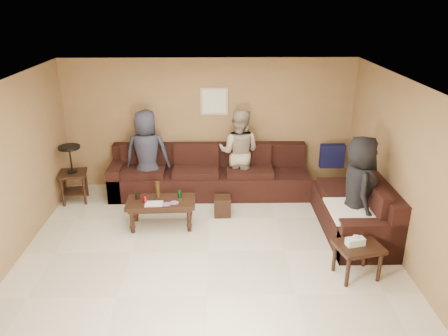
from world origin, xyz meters
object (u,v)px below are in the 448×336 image
(coffee_table, at_px, (161,204))
(waste_bin, at_px, (222,206))
(person_left, at_px, (147,154))
(sectional_sofa, at_px, (255,189))
(side_table_right, at_px, (358,249))
(end_table_left, at_px, (73,173))
(person_right, at_px, (358,190))
(person_middle, at_px, (239,152))

(coffee_table, height_order, waste_bin, coffee_table)
(coffee_table, xyz_separation_m, person_left, (-0.36, 1.17, 0.44))
(sectional_sofa, relative_size, side_table_right, 6.88)
(end_table_left, relative_size, waste_bin, 3.17)
(sectional_sofa, bearing_deg, coffee_table, -155.87)
(side_table_right, xyz_separation_m, waste_bin, (-1.77, 1.80, -0.25))
(sectional_sofa, relative_size, person_right, 2.78)
(end_table_left, distance_m, side_table_right, 5.08)
(waste_bin, distance_m, person_middle, 1.18)
(sectional_sofa, distance_m, person_right, 1.93)
(person_middle, bearing_deg, waste_bin, 86.06)
(coffee_table, relative_size, side_table_right, 1.66)
(waste_bin, height_order, person_middle, person_middle)
(sectional_sofa, xyz_separation_m, person_left, (-1.95, 0.45, 0.51))
(coffee_table, bearing_deg, sectional_sofa, 24.13)
(person_left, bearing_deg, side_table_right, 141.30)
(side_table_right, bearing_deg, person_right, 75.34)
(sectional_sofa, height_order, side_table_right, sectional_sofa)
(side_table_right, relative_size, person_right, 0.40)
(coffee_table, xyz_separation_m, end_table_left, (-1.70, 0.97, 0.17))
(sectional_sofa, height_order, coffee_table, sectional_sofa)
(coffee_table, relative_size, person_right, 0.67)
(coffee_table, height_order, person_left, person_left)
(coffee_table, bearing_deg, side_table_right, -27.40)
(waste_bin, bearing_deg, coffee_table, -160.37)
(person_left, bearing_deg, coffee_table, 108.26)
(coffee_table, height_order, person_right, person_right)
(person_middle, xyz_separation_m, person_right, (1.70, -1.75, 0.01))
(end_table_left, xyz_separation_m, waste_bin, (2.70, -0.61, -0.39))
(coffee_table, bearing_deg, person_right, -8.71)
(side_table_right, height_order, waste_bin, side_table_right)
(sectional_sofa, height_order, waste_bin, sectional_sofa)
(side_table_right, distance_m, person_middle, 3.11)
(end_table_left, relative_size, person_right, 0.64)
(end_table_left, bearing_deg, person_left, 8.33)
(person_left, bearing_deg, end_table_left, 9.32)
(coffee_table, height_order, end_table_left, end_table_left)
(person_middle, relative_size, person_right, 0.98)
(sectional_sofa, distance_m, end_table_left, 3.31)
(sectional_sofa, bearing_deg, end_table_left, 175.51)
(person_right, bearing_deg, side_table_right, 169.03)
(side_table_right, relative_size, person_middle, 0.41)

